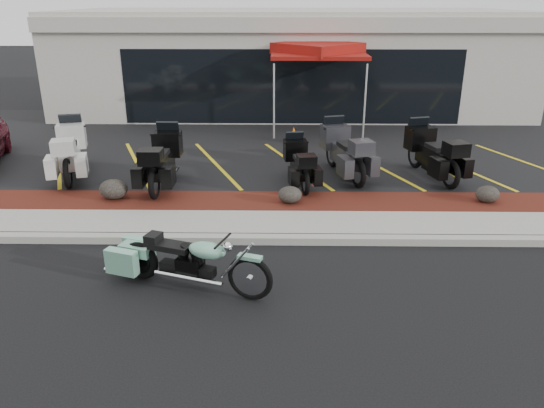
{
  "coord_description": "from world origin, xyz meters",
  "views": [
    {
      "loc": [
        -0.43,
        -8.48,
        4.5
      ],
      "look_at": [
        -0.58,
        1.2,
        0.7
      ],
      "focal_mm": 35.0,
      "sensor_mm": 36.0,
      "label": 1
    }
  ],
  "objects_px": {
    "touring_white": "(73,141)",
    "traffic_cone": "(294,134)",
    "hero_cruiser": "(250,272)",
    "popup_canopy": "(318,51)"
  },
  "relations": [
    {
      "from": "hero_cruiser",
      "to": "popup_canopy",
      "type": "bearing_deg",
      "value": 100.25
    },
    {
      "from": "touring_white",
      "to": "traffic_cone",
      "type": "xyz_separation_m",
      "value": [
        6.01,
        2.7,
        -0.48
      ]
    },
    {
      "from": "traffic_cone",
      "to": "popup_canopy",
      "type": "relative_size",
      "value": 0.13
    },
    {
      "from": "popup_canopy",
      "to": "hero_cruiser",
      "type": "bearing_deg",
      "value": -118.87
    },
    {
      "from": "hero_cruiser",
      "to": "popup_canopy",
      "type": "height_order",
      "value": "popup_canopy"
    },
    {
      "from": "touring_white",
      "to": "popup_canopy",
      "type": "xyz_separation_m",
      "value": [
        6.83,
        4.66,
        1.91
      ]
    },
    {
      "from": "hero_cruiser",
      "to": "popup_canopy",
      "type": "relative_size",
      "value": 0.71
    },
    {
      "from": "touring_white",
      "to": "traffic_cone",
      "type": "bearing_deg",
      "value": -80.61
    },
    {
      "from": "hero_cruiser",
      "to": "traffic_cone",
      "type": "distance_m",
      "value": 9.26
    },
    {
      "from": "hero_cruiser",
      "to": "popup_canopy",
      "type": "xyz_separation_m",
      "value": [
        1.72,
        11.17,
        2.29
      ]
    }
  ]
}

